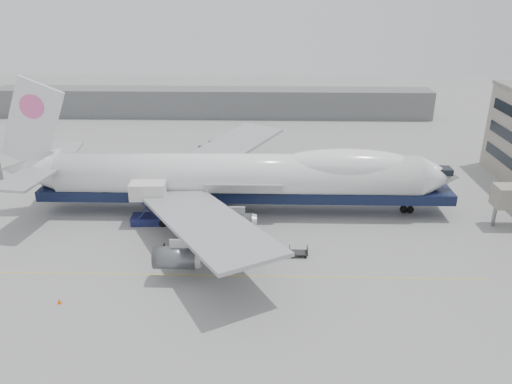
{
  "coord_description": "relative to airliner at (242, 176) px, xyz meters",
  "views": [
    {
      "loc": [
        4.43,
        -55.71,
        31.38
      ],
      "look_at": [
        2.79,
        6.0,
        5.6
      ],
      "focal_mm": 35.0,
      "sensor_mm": 36.0,
      "label": 1
    }
  ],
  "objects": [
    {
      "name": "dolly_1",
      "position": [
        -4.2,
        -13.19,
        -5.09
      ],
      "size": [
        2.3,
        1.35,
        1.3
      ],
      "color": "#2D2D30",
      "rests_on": "ground"
    },
    {
      "name": "hangar",
      "position": [
        -10.64,
        58.0,
        -2.12
      ],
      "size": [
        110.0,
        8.0,
        7.0
      ],
      "primitive_type": "cube",
      "color": "slate",
      "rests_on": "ground"
    },
    {
      "name": "dolly_4",
      "position": [
        7.63,
        -13.19,
        -5.09
      ],
      "size": [
        2.3,
        1.35,
        1.3
      ],
      "color": "#2D2D30",
      "rests_on": "ground"
    },
    {
      "name": "dolly_0",
      "position": [
        -8.14,
        -13.19,
        -5.09
      ],
      "size": [
        2.3,
        1.35,
        1.3
      ],
      "color": "#2D2D30",
      "rests_on": "ground"
    },
    {
      "name": "dolly_3",
      "position": [
        3.69,
        -13.19,
        -5.09
      ],
      "size": [
        2.3,
        1.35,
        1.3
      ],
      "color": "#2D2D30",
      "rests_on": "ground"
    },
    {
      "name": "ground",
      "position": [
        -0.64,
        -12.0,
        -5.62
      ],
      "size": [
        260.0,
        260.0,
        0.0
      ],
      "primitive_type": "plane",
      "color": "gray",
      "rests_on": "ground"
    },
    {
      "name": "apron_line",
      "position": [
        -0.64,
        -18.0,
        -5.62
      ],
      "size": [
        60.0,
        0.15,
        0.01
      ],
      "primitive_type": "cube",
      "color": "gold",
      "rests_on": "ground"
    },
    {
      "name": "airliner",
      "position": [
        0.0,
        0.0,
        0.0
      ],
      "size": [
        67.0,
        55.3,
        19.98
      ],
      "color": "white",
      "rests_on": "ground"
    },
    {
      "name": "catering_truck",
      "position": [
        -12.86,
        -4.43,
        -2.17
      ],
      "size": [
        5.41,
        3.89,
        6.16
      ],
      "rotation": [
        0.0,
        0.0,
        0.05
      ],
      "color": "#191E4C",
      "rests_on": "ground"
    },
    {
      "name": "dolly_2",
      "position": [
        -0.26,
        -13.19,
        -5.09
      ],
      "size": [
        2.3,
        1.35,
        1.3
      ],
      "color": "#2D2D30",
      "rests_on": "ground"
    },
    {
      "name": "traffic_cone",
      "position": [
        -18.31,
        -23.94,
        -5.32
      ],
      "size": [
        0.43,
        0.43,
        0.64
      ],
      "rotation": [
        0.0,
        0.0,
        -0.29
      ],
      "color": "#E35E0B",
      "rests_on": "ground"
    }
  ]
}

